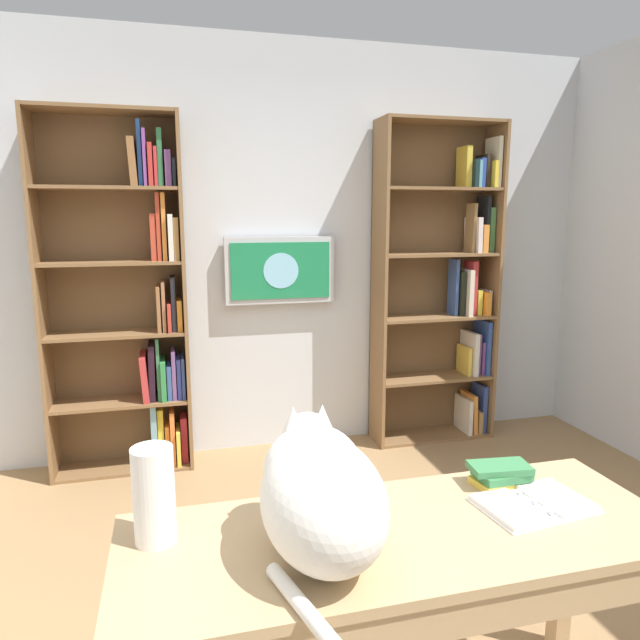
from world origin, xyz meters
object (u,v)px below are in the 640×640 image
Objects in this scene: desk at (405,571)px; cat at (319,490)px; wall_mounted_tv at (280,270)px; bookshelf_right at (134,304)px; desk_book_stack at (500,474)px; paper_towel_roll at (154,495)px; bookshelf_left at (447,287)px; open_binder at (533,504)px.

cat is (0.25, 0.02, 0.28)m from desk.
wall_mounted_tv reaches higher than desk.
cat is at bearing 3.96° from desk.
bookshelf_right is 10.91× the size of desk_book_stack.
wall_mounted_tv is at bearing -108.82° from paper_towel_roll.
cat is (0.35, 2.40, -0.33)m from wall_mounted_tv.
bookshelf_left is 2.91m from paper_towel_roll.
paper_towel_roll is at bearing 2.99° from desk_book_stack.
desk_book_stack is (-1.07, -0.06, -0.10)m from paper_towel_roll.
cat is 1.66× the size of open_binder.
desk_book_stack reaches higher than desk.
cat is 0.70m from desk_book_stack.
desk_book_stack is (-0.66, -0.21, -0.14)m from cat.
bookshelf_right is 3.00× the size of wall_mounted_tv.
open_binder is (-0.43, -0.04, 0.12)m from desk.
bookshelf_left reaches higher than wall_mounted_tv.
wall_mounted_tv is 2.45m from cat.
bookshelf_right is at bearing -60.94° from open_binder.
bookshelf_left reaches higher than desk.
desk_book_stack is (-1.23, 2.10, -0.29)m from bookshelf_right.
bookshelf_left is at bearing 176.07° from wall_mounted_tv.
bookshelf_left is at bearing -119.05° from desk.
paper_towel_roll is at bearing 71.18° from wall_mounted_tv.
open_binder is at bearing 97.94° from wall_mounted_tv.
wall_mounted_tv is 2.25m from desk_book_stack.
wall_mounted_tv is 3.63× the size of desk_book_stack.
paper_towel_roll is at bearing -4.99° from open_binder.
wall_mounted_tv reaches higher than open_binder.
desk is at bearing -176.04° from cat.
bookshelf_right is 2.45m from desk_book_stack.
desk_book_stack is (-0.30, 2.19, -0.46)m from wall_mounted_tv.
bookshelf_right is 3.73× the size of cat.
cat is at bearing 5.12° from open_binder.
open_binder is (-0.68, -0.06, -0.16)m from cat.
bookshelf_left is 2.78m from cat.
wall_mounted_tv reaches higher than paper_towel_roll.
bookshelf_left is 8.36× the size of paper_towel_roll.
bookshelf_left is 3.04× the size of wall_mounted_tv.
bookshelf_left is at bearing -179.93° from bookshelf_right.
desk is at bearing 60.95° from bookshelf_left.
wall_mounted_tv is at bearing -92.46° from desk.
wall_mounted_tv is 0.47× the size of desk.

